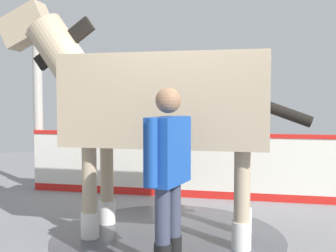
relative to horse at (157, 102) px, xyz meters
The scene contains 6 objects.
ground_plane 1.58m from the horse, 168.79° to the left, with size 16.00×16.00×0.02m, color gray.
wet_patch 1.51m from the horse, 159.05° to the left, with size 2.61×2.61×0.00m, color #42444C.
barrier_wall 2.11m from the horse, 114.85° to the right, with size 5.09×2.02×1.02m.
roof_post_near 3.24m from the horse, 57.97° to the right, with size 0.16×0.16×2.69m, color #B7B2A8.
horse is the anchor object (origin of this frame).
handler 1.24m from the horse, 87.74° to the left, with size 0.45×0.56×1.63m.
Camera 1 is at (1.01, 4.38, 1.51)m, focal length 43.19 mm.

